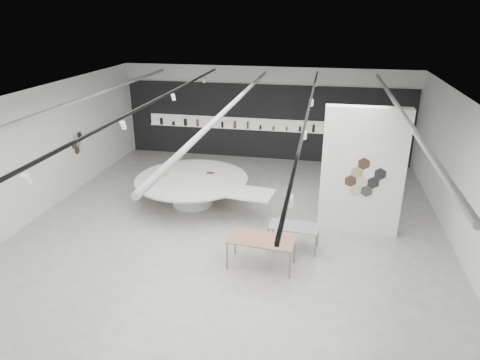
% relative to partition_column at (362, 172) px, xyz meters
% --- Properties ---
extents(room, '(12.02, 14.02, 3.82)m').
position_rel_partition_column_xyz_m(room, '(-3.59, -1.00, 0.27)').
color(room, '#B4B2A9').
rests_on(room, ground).
extents(back_wall_display, '(11.80, 0.27, 3.10)m').
position_rel_partition_column_xyz_m(back_wall_display, '(-3.58, 5.94, -0.26)').
color(back_wall_display, black).
rests_on(back_wall_display, ground).
extents(partition_column, '(2.20, 0.38, 3.60)m').
position_rel_partition_column_xyz_m(partition_column, '(0.00, 0.00, 0.00)').
color(partition_column, white).
rests_on(partition_column, ground).
extents(display_island, '(4.80, 4.05, 0.92)m').
position_rel_partition_column_xyz_m(display_island, '(-5.06, 0.82, -1.20)').
color(display_island, white).
rests_on(display_island, ground).
extents(sample_table_wood, '(1.67, 0.91, 0.76)m').
position_rel_partition_column_xyz_m(sample_table_wood, '(-2.39, -2.30, -1.10)').
color(sample_table_wood, '#9A654F').
rests_on(sample_table_wood, ground).
extents(sample_table_stone, '(1.35, 0.75, 0.67)m').
position_rel_partition_column_xyz_m(sample_table_stone, '(-1.69, -1.30, -1.19)').
color(sample_table_stone, gray).
rests_on(sample_table_stone, ground).
extents(kitchen_counter, '(1.78, 0.85, 1.35)m').
position_rel_partition_column_xyz_m(kitchen_counter, '(0.08, 5.52, -1.31)').
color(kitchen_counter, white).
rests_on(kitchen_counter, ground).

